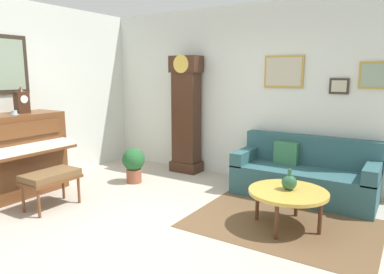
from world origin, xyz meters
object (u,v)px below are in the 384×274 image
at_px(couch, 304,175).
at_px(coffee_table, 288,193).
at_px(piano, 11,156).
at_px(piano_bench, 51,177).
at_px(grandfather_clock, 186,118).
at_px(potted_plant, 134,163).
at_px(mantel_clock, 22,101).
at_px(teacup, 14,113).
at_px(green_jug, 289,182).

relative_size(couch, coffee_table, 2.16).
xyz_separation_m(piano, piano_bench, (0.83, 0.02, -0.19)).
height_order(piano_bench, grandfather_clock, grandfather_clock).
bearing_deg(piano_bench, potted_plant, 83.17).
bearing_deg(mantel_clock, teacup, -64.73).
distance_m(green_jug, potted_plant, 2.62).
xyz_separation_m(piano_bench, green_jug, (2.76, 1.08, 0.11)).
relative_size(couch, mantel_clock, 5.00).
relative_size(coffee_table, green_jug, 3.67).
bearing_deg(mantel_clock, grandfather_clock, 58.45).
relative_size(piano, teacup, 12.41).
bearing_deg(teacup, green_jug, 16.61).
relative_size(grandfather_clock, couch, 1.07).
height_order(green_jug, potted_plant, green_jug).
height_order(piano_bench, green_jug, green_jug).
xyz_separation_m(piano_bench, teacup, (-0.75, 0.04, 0.79)).
xyz_separation_m(piano_bench, grandfather_clock, (0.51, 2.40, 0.56)).
bearing_deg(potted_plant, piano_bench, -96.83).
distance_m(piano, grandfather_clock, 2.79).
xyz_separation_m(grandfather_clock, coffee_table, (2.25, -1.35, -0.56)).
relative_size(piano, couch, 0.76).
height_order(piano, grandfather_clock, grandfather_clock).
bearing_deg(piano, grandfather_clock, 60.87).
relative_size(piano, potted_plant, 2.57).
xyz_separation_m(piano_bench, couch, (2.64, 2.19, -0.09)).
xyz_separation_m(coffee_table, teacup, (-3.51, -1.02, 0.79)).
bearing_deg(piano, mantel_clock, 89.59).
bearing_deg(potted_plant, grandfather_clock, 71.09).
bearing_deg(couch, green_jug, -83.68).
distance_m(coffee_table, potted_plant, 2.62).
relative_size(piano_bench, grandfather_clock, 0.34).
xyz_separation_m(piano, mantel_clock, (0.00, 0.23, 0.75)).
bearing_deg(coffee_table, piano, -163.48).
xyz_separation_m(coffee_table, green_jug, (-0.00, 0.03, 0.12)).
relative_size(grandfather_clock, teacup, 17.50).
height_order(coffee_table, mantel_clock, mantel_clock).
height_order(grandfather_clock, teacup, grandfather_clock).
bearing_deg(green_jug, grandfather_clock, 149.69).
xyz_separation_m(grandfather_clock, potted_plant, (-0.34, -1.00, -0.64)).
height_order(piano_bench, potted_plant, potted_plant).
relative_size(piano, green_jug, 6.00).
bearing_deg(mantel_clock, green_jug, 13.65).
distance_m(grandfather_clock, mantel_clock, 2.59).
distance_m(piano, couch, 4.12).
distance_m(coffee_table, mantel_clock, 3.81).
bearing_deg(green_jug, coffee_table, -85.26).
xyz_separation_m(grandfather_clock, green_jug, (2.25, -1.32, -0.44)).
distance_m(grandfather_clock, green_jug, 2.64).
height_order(piano, mantel_clock, mantel_clock).
bearing_deg(couch, piano_bench, -140.36).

